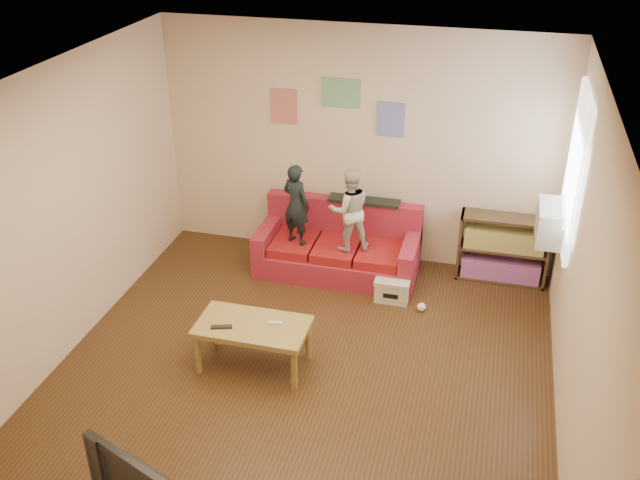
% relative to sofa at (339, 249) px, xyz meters
% --- Properties ---
extents(room_shell, '(4.52, 5.02, 2.72)m').
position_rel_sofa_xyz_m(room_shell, '(0.10, -2.06, 1.08)').
color(room_shell, '#4B2F17').
rests_on(room_shell, ground).
extents(sofa, '(1.81, 0.83, 0.79)m').
position_rel_sofa_xyz_m(sofa, '(0.00, 0.00, 0.00)').
color(sofa, '#A32134').
rests_on(sofa, ground).
extents(child_a, '(0.40, 0.34, 0.93)m').
position_rel_sofa_xyz_m(child_a, '(-0.45, -0.16, 0.58)').
color(child_a, black).
rests_on(child_a, sofa).
extents(child_b, '(0.57, 0.52, 0.94)m').
position_rel_sofa_xyz_m(child_b, '(0.15, -0.16, 0.58)').
color(child_b, beige).
rests_on(child_b, sofa).
extents(coffee_table, '(1.02, 0.56, 0.46)m').
position_rel_sofa_xyz_m(coffee_table, '(-0.36, -1.92, 0.13)').
color(coffee_table, '#A88843').
rests_on(coffee_table, ground).
extents(remote, '(0.19, 0.10, 0.02)m').
position_rel_sofa_xyz_m(remote, '(-0.61, -2.04, 0.20)').
color(remote, black).
rests_on(remote, coffee_table).
extents(game_controller, '(0.13, 0.06, 0.03)m').
position_rel_sofa_xyz_m(game_controller, '(-0.16, -1.87, 0.21)').
color(game_controller, silver).
rests_on(game_controller, coffee_table).
extents(bookshelf, '(0.97, 0.29, 0.78)m').
position_rel_sofa_xyz_m(bookshelf, '(1.80, 0.24, 0.08)').
color(bookshelf, '#47331F').
rests_on(bookshelf, ground).
extents(window, '(0.04, 1.08, 1.48)m').
position_rel_sofa_xyz_m(window, '(2.32, -0.41, 1.37)').
color(window, white).
rests_on(window, room_shell).
extents(ac_unit, '(0.28, 0.55, 0.35)m').
position_rel_sofa_xyz_m(ac_unit, '(2.20, -0.41, 0.81)').
color(ac_unit, '#B7B2A3').
rests_on(ac_unit, window).
extents(artwork_left, '(0.30, 0.01, 0.40)m').
position_rel_sofa_xyz_m(artwork_left, '(-0.75, 0.42, 1.48)').
color(artwork_left, '#D87266').
rests_on(artwork_left, room_shell).
extents(artwork_center, '(0.42, 0.01, 0.32)m').
position_rel_sofa_xyz_m(artwork_center, '(-0.10, 0.42, 1.68)').
color(artwork_center, '#72B27F').
rests_on(artwork_center, room_shell).
extents(artwork_right, '(0.30, 0.01, 0.38)m').
position_rel_sofa_xyz_m(artwork_right, '(0.45, 0.42, 1.43)').
color(artwork_right, '#727FCC').
rests_on(artwork_right, room_shell).
extents(file_box, '(0.37, 0.28, 0.26)m').
position_rel_sofa_xyz_m(file_box, '(0.70, -0.47, -0.14)').
color(file_box, beige).
rests_on(file_box, ground).
extents(tissue, '(0.12, 0.12, 0.09)m').
position_rel_sofa_xyz_m(tissue, '(1.04, -0.63, -0.22)').
color(tissue, white).
rests_on(tissue, ground).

